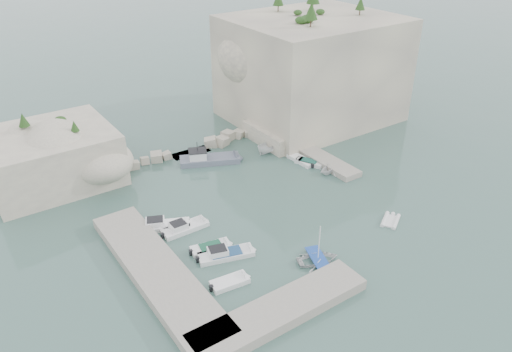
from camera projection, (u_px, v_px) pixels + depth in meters
ground at (284, 218)px, 59.82m from camera, size 400.00×400.00×0.00m
cliff_east at (311, 69)px, 83.63m from camera, size 26.00×22.00×17.00m
cliff_terrace at (281, 133)px, 78.61m from camera, size 8.00×10.00×2.50m
outcrop_west at (51, 157)px, 66.22m from camera, size 16.00×14.00×7.00m
quay_west at (157, 271)px, 50.42m from camera, size 5.00×24.00×1.10m
quay_south at (280, 310)px, 45.61m from camera, size 18.00×4.00×1.10m
ledge_east at (316, 155)px, 73.51m from camera, size 3.00×16.00×0.80m
breakwater at (190, 149)px, 74.82m from camera, size 28.00×3.00×1.40m
motorboat_a at (164, 228)px, 58.02m from camera, size 6.91×4.56×1.40m
motorboat_b at (185, 230)px, 57.66m from camera, size 5.99×2.00×1.40m
motorboat_c at (211, 250)px, 54.38m from camera, size 5.00×2.56×0.70m
motorboat_d at (226, 257)px, 53.35m from camera, size 6.83×3.72×1.40m
motorboat_e at (230, 284)px, 49.53m from camera, size 4.36×2.17×0.70m
rowboat at (318, 262)px, 52.61m from camera, size 5.29×4.49×0.93m
inflatable_dinghy at (390, 222)px, 59.08m from camera, size 3.80×3.18×0.44m
tender_east_a at (328, 173)px, 69.56m from camera, size 3.43×3.02×1.70m
tender_east_b at (309, 164)px, 71.91m from camera, size 3.39×4.72×0.70m
tender_east_c at (301, 162)px, 72.61m from camera, size 1.87×5.18×0.70m
tender_east_d at (271, 152)px, 75.48m from camera, size 4.94×1.93×1.90m
work_boat at (210, 162)px, 72.43m from camera, size 9.74×6.41×2.20m
rowboat_mast at (319, 242)px, 51.36m from camera, size 0.10×0.10×4.20m
vegetation at (283, 13)px, 77.49m from camera, size 53.48×13.88×13.40m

